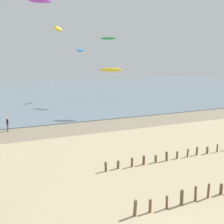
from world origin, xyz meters
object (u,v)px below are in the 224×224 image
(person_by_waterline, at_px, (7,124))
(kite_aloft_0, at_px, (80,50))
(kite_aloft_2, at_px, (40,1))
(kite_aloft_4, at_px, (58,29))
(kite_aloft_9, at_px, (108,38))
(kite_aloft_1, at_px, (111,70))

(person_by_waterline, xyz_separation_m, kite_aloft_0, (16.37, 21.38, 9.25))
(person_by_waterline, bearing_deg, kite_aloft_2, -68.16)
(kite_aloft_0, height_order, kite_aloft_4, kite_aloft_4)
(kite_aloft_9, bearing_deg, kite_aloft_1, -66.78)
(kite_aloft_0, distance_m, kite_aloft_4, 22.77)
(kite_aloft_0, bearing_deg, kite_aloft_1, 36.02)
(person_by_waterline, relative_size, kite_aloft_4, 0.53)
(kite_aloft_0, bearing_deg, person_by_waterline, 2.11)
(kite_aloft_1, bearing_deg, kite_aloft_4, 43.23)
(kite_aloft_4, bearing_deg, kite_aloft_2, 177.58)
(kite_aloft_4, bearing_deg, kite_aloft_0, -3.77)
(person_by_waterline, distance_m, kite_aloft_2, 15.58)
(kite_aloft_0, height_order, kite_aloft_9, kite_aloft_9)
(kite_aloft_0, height_order, kite_aloft_2, kite_aloft_2)
(kite_aloft_4, height_order, kite_aloft_9, kite_aloft_4)
(kite_aloft_2, height_order, kite_aloft_4, kite_aloft_2)
(kite_aloft_0, distance_m, kite_aloft_2, 32.25)
(person_by_waterline, xyz_separation_m, kite_aloft_1, (15.26, 3.37, 6.09))
(kite_aloft_4, relative_size, kite_aloft_9, 1.03)
(kite_aloft_1, relative_size, kite_aloft_2, 1.57)
(kite_aloft_0, bearing_deg, kite_aloft_4, 14.69)
(kite_aloft_0, xyz_separation_m, kite_aloft_4, (-9.53, -20.56, 2.23))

